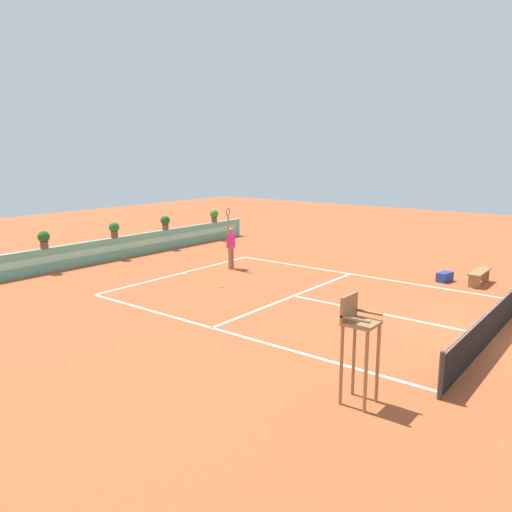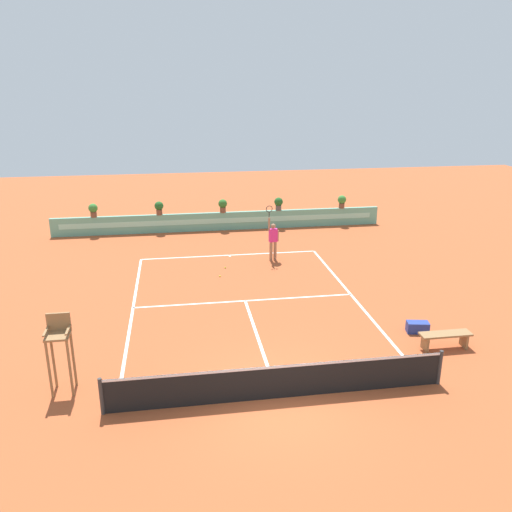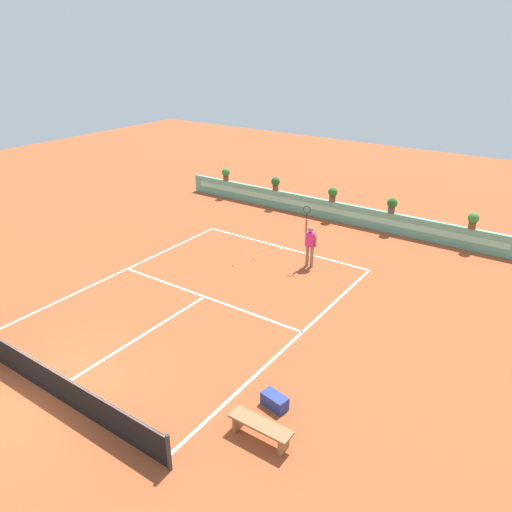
% 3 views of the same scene
% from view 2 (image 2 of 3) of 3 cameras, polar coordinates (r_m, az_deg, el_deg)
% --- Properties ---
extents(ground_plane, '(60.00, 60.00, 0.00)m').
position_cam_2_polar(ground_plane, '(19.21, -1.03, -5.40)').
color(ground_plane, '#A84C28').
extents(court_lines, '(8.32, 11.94, 0.01)m').
position_cam_2_polar(court_lines, '(19.86, -1.31, -4.56)').
color(court_lines, white).
rests_on(court_lines, ground).
extents(net, '(8.92, 0.10, 1.00)m').
position_cam_2_polar(net, '(13.73, 2.50, -13.48)').
color(net, '#333333').
rests_on(net, ground).
extents(back_wall_barrier, '(18.00, 0.21, 1.00)m').
position_cam_2_polar(back_wall_barrier, '(28.83, -3.88, 3.82)').
color(back_wall_barrier, '#60A88E').
rests_on(back_wall_barrier, ground).
extents(umpire_chair, '(0.60, 0.60, 2.14)m').
position_cam_2_polar(umpire_chair, '(14.56, -20.69, -9.04)').
color(umpire_chair, olive).
rests_on(umpire_chair, ground).
extents(bench_courtside, '(1.60, 0.44, 0.51)m').
position_cam_2_polar(bench_courtside, '(17.12, 19.99, -8.33)').
color(bench_courtside, olive).
rests_on(bench_courtside, ground).
extents(gear_bag, '(0.76, 0.49, 0.36)m').
position_cam_2_polar(gear_bag, '(17.96, 17.26, -7.44)').
color(gear_bag, navy).
rests_on(gear_bag, ground).
extents(tennis_player, '(0.61, 0.28, 2.58)m').
position_cam_2_polar(tennis_player, '(23.64, 1.88, 1.94)').
color(tennis_player, '#9E7051').
rests_on(tennis_player, ground).
extents(tennis_ball_near_baseline, '(0.07, 0.07, 0.07)m').
position_cam_2_polar(tennis_ball_near_baseline, '(22.95, -3.39, -1.27)').
color(tennis_ball_near_baseline, '#CCE033').
rests_on(tennis_ball_near_baseline, ground).
extents(tennis_ball_mid_court, '(0.07, 0.07, 0.07)m').
position_cam_2_polar(tennis_ball_mid_court, '(21.97, -3.97, -2.20)').
color(tennis_ball_mid_court, '#CCE033').
rests_on(tennis_ball_mid_court, ground).
extents(potted_plant_far_right, '(0.48, 0.48, 0.72)m').
position_cam_2_polar(potted_plant_far_right, '(29.98, 9.37, 5.98)').
color(potted_plant_far_right, brown).
rests_on(potted_plant_far_right, back_wall_barrier).
extents(potted_plant_right, '(0.48, 0.48, 0.72)m').
position_cam_2_polar(potted_plant_right, '(29.06, 2.48, 5.82)').
color(potted_plant_right, '#514C47').
rests_on(potted_plant_right, back_wall_barrier).
extents(potted_plant_left, '(0.48, 0.48, 0.72)m').
position_cam_2_polar(potted_plant_left, '(28.53, -10.56, 5.28)').
color(potted_plant_left, brown).
rests_on(potted_plant_left, back_wall_barrier).
extents(potted_plant_centre, '(0.48, 0.48, 0.72)m').
position_cam_2_polar(potted_plant_centre, '(28.62, -3.66, 5.60)').
color(potted_plant_centre, brown).
rests_on(potted_plant_centre, back_wall_barrier).
extents(potted_plant_far_left, '(0.48, 0.48, 0.72)m').
position_cam_2_polar(potted_plant_far_left, '(28.85, -17.39, 4.89)').
color(potted_plant_far_left, brown).
rests_on(potted_plant_far_left, back_wall_barrier).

